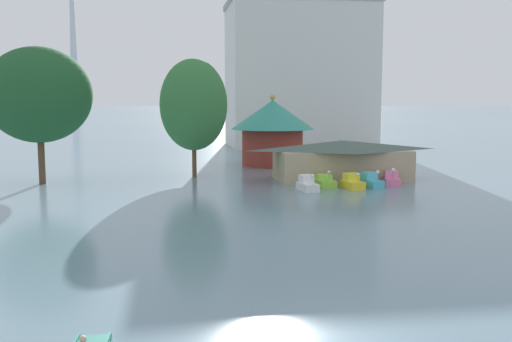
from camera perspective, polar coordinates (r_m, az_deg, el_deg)
pedal_boat_white at (r=53.40m, az=5.09°, el=-1.34°), size 1.73×2.81×1.69m
pedal_boat_lime at (r=55.74m, az=6.81°, el=-1.09°), size 1.81×2.56×1.72m
pedal_boat_yellow at (r=55.25m, az=9.48°, el=-1.13°), size 1.87×2.73×1.65m
pedal_boat_cyan at (r=56.49m, az=11.15°, el=-0.99°), size 2.20×3.00×1.75m
pedal_boat_pink at (r=58.05m, az=13.23°, el=-0.84°), size 2.07×2.90×1.86m
boathouse at (r=60.95m, az=8.48°, el=1.15°), size 14.62×7.29×4.16m
green_roof_pavilion at (r=74.09m, az=1.63°, el=4.29°), size 10.67×10.67×9.06m
shoreline_tree_tall_left at (r=61.01m, az=-20.67°, el=7.04°), size 10.32×10.32×13.54m
shoreline_tree_mid at (r=62.91m, az=-6.18°, el=6.53°), size 7.28×7.28×12.78m
background_building_block at (r=107.72m, az=4.26°, el=9.51°), size 26.13×16.92×26.22m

